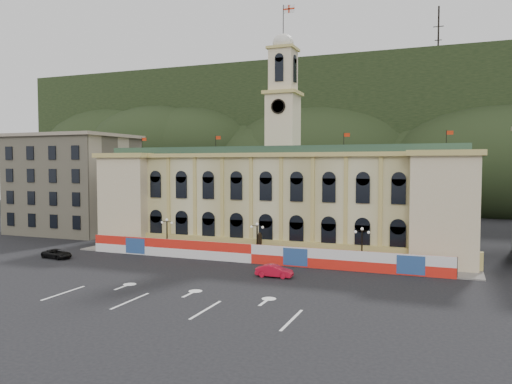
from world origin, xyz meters
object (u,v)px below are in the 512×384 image
at_px(lamp_center, 257,238).
at_px(black_suv, 57,254).
at_px(statue, 260,251).
at_px(red_sedan, 274,271).

bearing_deg(lamp_center, black_suv, -161.94).
relative_size(statue, red_sedan, 0.86).
bearing_deg(red_sedan, lamp_center, 30.16).
bearing_deg(red_sedan, black_suv, 87.79).
distance_m(statue, red_sedan, 10.99).
bearing_deg(black_suv, red_sedan, -82.12).
bearing_deg(statue, lamp_center, -90.00).
bearing_deg(statue, black_suv, -160.00).
height_order(statue, black_suv, statue).
xyz_separation_m(statue, black_suv, (-26.32, -9.58, -0.56)).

